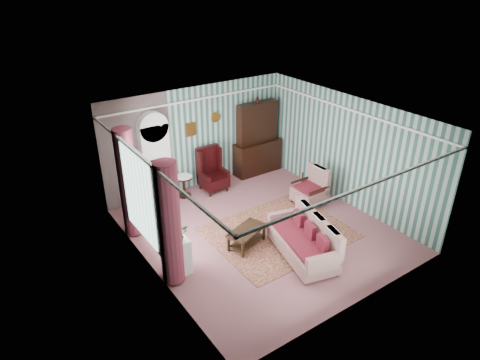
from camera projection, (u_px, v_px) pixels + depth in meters
floor at (261, 231)px, 10.35m from camera, size 6.00×6.00×0.00m
room_shell at (235, 159)px, 9.27m from camera, size 5.53×6.02×2.91m
bookcase at (156, 162)px, 11.26m from camera, size 0.80×0.28×2.24m
dresser_hutch at (258, 136)px, 12.78m from camera, size 1.50×0.56×2.36m
wingback_left at (155, 187)px, 11.07m from camera, size 0.76×0.80×1.25m
wingback_right at (213, 170)px, 11.95m from camera, size 0.76×0.80×1.25m
seated_woman at (155, 188)px, 11.08m from camera, size 0.44×0.40×1.18m
round_side_table at (184, 186)px, 11.78m from camera, size 0.50×0.50×0.60m
nest_table at (311, 181)px, 12.14m from camera, size 0.45×0.38×0.54m
plant_stand at (177, 258)px, 8.74m from camera, size 0.55×0.35×0.80m
rug at (278, 232)px, 10.28m from camera, size 3.20×2.60×0.01m
sofa at (303, 236)px, 9.21m from camera, size 1.42×2.12×1.08m
floral_armchair at (310, 189)px, 11.34m from camera, size 0.79×0.84×0.87m
coffee_table at (247, 238)px, 9.72m from camera, size 1.07×0.79×0.43m
potted_plant_a at (177, 235)px, 8.37m from camera, size 0.43×0.37×0.47m
potted_plant_b at (174, 230)px, 8.57m from camera, size 0.25×0.21×0.43m
potted_plant_c at (170, 233)px, 8.50m from camera, size 0.21×0.21×0.37m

